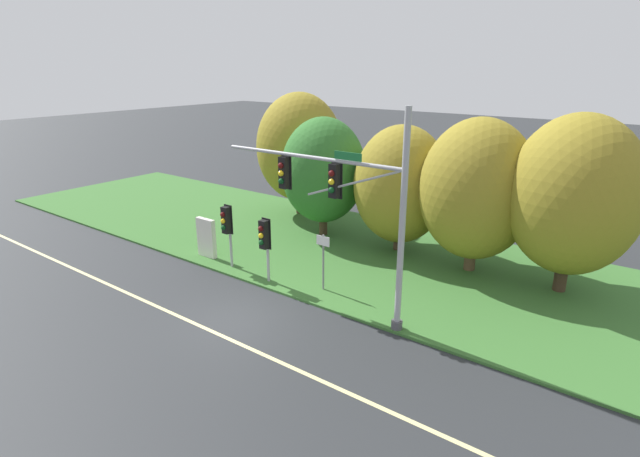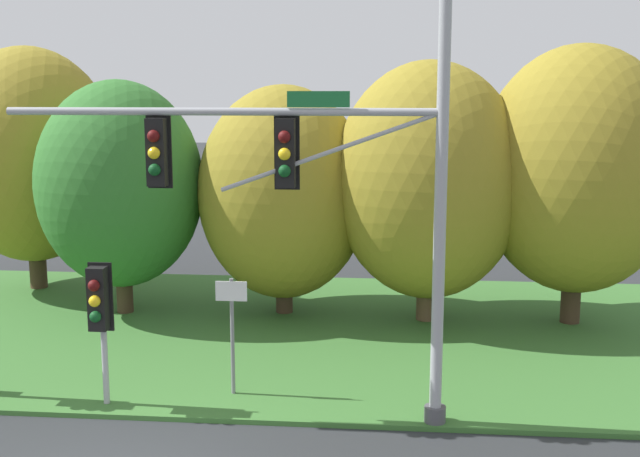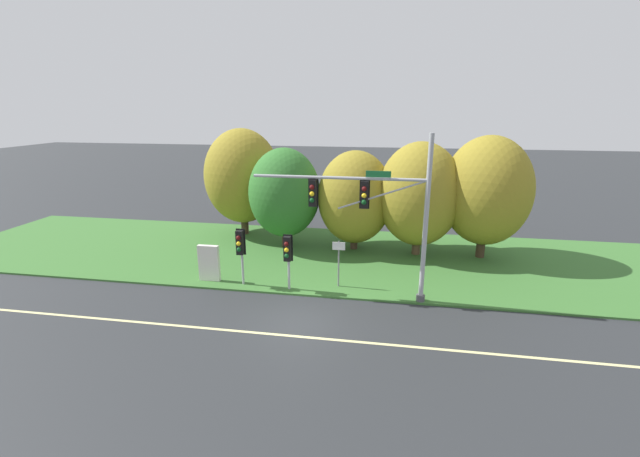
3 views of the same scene
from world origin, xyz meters
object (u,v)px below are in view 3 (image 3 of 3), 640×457
object	(u,v)px
traffic_signal_mast	(378,207)
route_sign_post	(339,258)
pedestrian_signal_near_kerb	(240,246)
tree_behind_signpost	(355,197)
pedestrian_signal_further_along	(288,252)
tree_tall_centre	(487,191)
tree_mid_verge	(419,194)
tree_nearest_road	(242,176)
info_kiosk	(209,263)
tree_left_of_mast	(284,193)

from	to	relation	value
traffic_signal_mast	route_sign_post	distance (m)	3.61
pedestrian_signal_near_kerb	tree_behind_signpost	size ratio (longest dim) A/B	0.48
traffic_signal_mast	pedestrian_signal_further_along	xyz separation A→B (m)	(-4.24, 0.14, -2.39)
traffic_signal_mast	tree_tall_centre	distance (m)	9.07
route_sign_post	tree_behind_signpost	distance (m)	6.31
tree_behind_signpost	route_sign_post	bearing A→B (deg)	-92.01
pedestrian_signal_near_kerb	tree_mid_verge	world-z (taller)	tree_mid_verge
route_sign_post	tree_nearest_road	world-z (taller)	tree_nearest_road
tree_nearest_road	tree_tall_centre	bearing A→B (deg)	-8.44
pedestrian_signal_further_along	info_kiosk	world-z (taller)	pedestrian_signal_further_along
tree_behind_signpost	tree_tall_centre	bearing A→B (deg)	-2.01
pedestrian_signal_near_kerb	route_sign_post	distance (m)	4.91
pedestrian_signal_near_kerb	tree_tall_centre	xyz separation A→B (m)	(12.67, 6.50, 1.90)
pedestrian_signal_further_along	tree_tall_centre	size ratio (longest dim) A/B	0.39
route_sign_post	tree_behind_signpost	xyz separation A→B (m)	(0.21, 6.04, 1.82)
tree_behind_signpost	tree_tall_centre	world-z (taller)	tree_tall_centre
traffic_signal_mast	pedestrian_signal_further_along	world-z (taller)	traffic_signal_mast
traffic_signal_mast	tree_mid_verge	distance (m)	7.09
tree_nearest_road	tree_tall_centre	xyz separation A→B (m)	(15.60, -2.31, -0.07)
route_sign_post	tree_tall_centre	bearing A→B (deg)	36.34
traffic_signal_mast	tree_behind_signpost	bearing A→B (deg)	103.17
tree_mid_verge	info_kiosk	world-z (taller)	tree_mid_verge
route_sign_post	tree_left_of_mast	bearing A→B (deg)	126.43
route_sign_post	info_kiosk	distance (m)	6.73
route_sign_post	traffic_signal_mast	bearing A→B (deg)	-29.06
pedestrian_signal_near_kerb	pedestrian_signal_further_along	bearing A→B (deg)	-4.21
route_sign_post	tree_mid_verge	size ratio (longest dim) A/B	0.35
pedestrian_signal_near_kerb	tree_nearest_road	world-z (taller)	tree_nearest_road
route_sign_post	info_kiosk	world-z (taller)	route_sign_post
pedestrian_signal_further_along	tree_behind_signpost	size ratio (longest dim) A/B	0.46
traffic_signal_mast	info_kiosk	xyz separation A→B (m)	(-8.57, 0.67, -3.47)
traffic_signal_mast	pedestrian_signal_further_along	distance (m)	4.87
pedestrian_signal_near_kerb	tree_mid_verge	distance (m)	11.06
pedestrian_signal_near_kerb	tree_nearest_road	size ratio (longest dim) A/B	0.40
tree_behind_signpost	tree_tall_centre	size ratio (longest dim) A/B	0.86
pedestrian_signal_further_along	tree_mid_verge	size ratio (longest dim) A/B	0.42
tree_behind_signpost	tree_tall_centre	distance (m)	7.67
pedestrian_signal_near_kerb	tree_tall_centre	world-z (taller)	tree_tall_centre
tree_tall_centre	pedestrian_signal_further_along	bearing A→B (deg)	-146.84
tree_nearest_road	tree_left_of_mast	bearing A→B (deg)	-34.30
pedestrian_signal_further_along	info_kiosk	distance (m)	4.49
tree_nearest_road	info_kiosk	size ratio (longest dim) A/B	3.86
route_sign_post	info_kiosk	xyz separation A→B (m)	(-6.70, -0.37, -0.56)
route_sign_post	tree_nearest_road	distance (m)	11.50
traffic_signal_mast	tree_mid_verge	xyz separation A→B (m)	(2.19, 6.71, -0.69)
traffic_signal_mast	tree_behind_signpost	xyz separation A→B (m)	(-1.66, 7.08, -1.09)
tree_left_of_mast	tree_behind_signpost	bearing A→B (deg)	5.24
tree_tall_centre	tree_mid_verge	bearing A→B (deg)	-178.47
pedestrian_signal_near_kerb	tree_behind_signpost	distance (m)	8.51
pedestrian_signal_near_kerb	tree_mid_verge	bearing A→B (deg)	35.77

